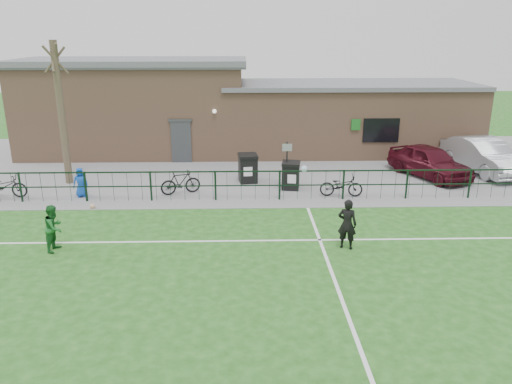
{
  "coord_description": "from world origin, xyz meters",
  "views": [
    {
      "loc": [
        -0.41,
        -10.54,
        6.31
      ],
      "look_at": [
        0.0,
        5.0,
        1.3
      ],
      "focal_mm": 35.0,
      "sensor_mm": 36.0,
      "label": 1
    }
  ],
  "objects_px": {
    "wheelie_bin_left": "(248,169)",
    "spectator_child": "(81,182)",
    "car_silver": "(483,156)",
    "bicycle_d": "(181,182)",
    "bicycle_e": "(341,186)",
    "ball_ground": "(93,206)",
    "sign_post": "(287,165)",
    "car_maroon": "(430,161)",
    "bare_tree": "(62,115)",
    "wheelie_bin_right": "(291,176)",
    "bicycle_c": "(4,186)",
    "outfield_player": "(54,228)"
  },
  "relations": [
    {
      "from": "wheelie_bin_left",
      "to": "spectator_child",
      "type": "bearing_deg",
      "value": -171.2
    },
    {
      "from": "car_silver",
      "to": "spectator_child",
      "type": "bearing_deg",
      "value": 179.92
    },
    {
      "from": "bicycle_d",
      "to": "bicycle_e",
      "type": "distance_m",
      "value": 6.46
    },
    {
      "from": "bicycle_e",
      "to": "ball_ground",
      "type": "distance_m",
      "value": 9.62
    },
    {
      "from": "car_silver",
      "to": "ball_ground",
      "type": "bearing_deg",
      "value": -175.05
    },
    {
      "from": "sign_post",
      "to": "car_silver",
      "type": "xyz_separation_m",
      "value": [
        9.36,
        2.32,
        -0.21
      ]
    },
    {
      "from": "wheelie_bin_left",
      "to": "car_maroon",
      "type": "distance_m",
      "value": 8.22
    },
    {
      "from": "bare_tree",
      "to": "car_maroon",
      "type": "bearing_deg",
      "value": 1.93
    },
    {
      "from": "wheelie_bin_left",
      "to": "ball_ground",
      "type": "xyz_separation_m",
      "value": [
        -5.84,
        -3.33,
        -0.49
      ]
    },
    {
      "from": "wheelie_bin_left",
      "to": "wheelie_bin_right",
      "type": "height_order",
      "value": "wheelie_bin_left"
    },
    {
      "from": "wheelie_bin_right",
      "to": "bicycle_c",
      "type": "distance_m",
      "value": 11.49
    },
    {
      "from": "sign_post",
      "to": "spectator_child",
      "type": "bearing_deg",
      "value": -173.84
    },
    {
      "from": "bare_tree",
      "to": "bicycle_c",
      "type": "bearing_deg",
      "value": -133.65
    },
    {
      "from": "wheelie_bin_right",
      "to": "bicycle_e",
      "type": "relative_size",
      "value": 0.62
    },
    {
      "from": "ball_ground",
      "to": "bicycle_d",
      "type": "bearing_deg",
      "value": 27.97
    },
    {
      "from": "wheelie_bin_left",
      "to": "bicycle_d",
      "type": "xyz_separation_m",
      "value": [
        -2.74,
        -1.68,
        -0.08
      ]
    },
    {
      "from": "car_silver",
      "to": "bicycle_d",
      "type": "height_order",
      "value": "car_silver"
    },
    {
      "from": "wheelie_bin_right",
      "to": "car_maroon",
      "type": "height_order",
      "value": "car_maroon"
    },
    {
      "from": "car_silver",
      "to": "spectator_child",
      "type": "distance_m",
      "value": 17.92
    },
    {
      "from": "wheelie_bin_right",
      "to": "sign_post",
      "type": "distance_m",
      "value": 0.5
    },
    {
      "from": "wheelie_bin_left",
      "to": "ball_ground",
      "type": "height_order",
      "value": "wheelie_bin_left"
    },
    {
      "from": "spectator_child",
      "to": "car_maroon",
      "type": "bearing_deg",
      "value": -2.25
    },
    {
      "from": "bare_tree",
      "to": "outfield_player",
      "type": "xyz_separation_m",
      "value": [
        1.91,
        -7.01,
        -2.29
      ]
    },
    {
      "from": "bicycle_d",
      "to": "wheelie_bin_left",
      "type": "bearing_deg",
      "value": -78.95
    },
    {
      "from": "bicycle_e",
      "to": "ball_ground",
      "type": "xyz_separation_m",
      "value": [
        -9.54,
        -1.18,
        -0.37
      ]
    },
    {
      "from": "outfield_player",
      "to": "car_silver",
      "type": "bearing_deg",
      "value": -54.95
    },
    {
      "from": "bare_tree",
      "to": "bicycle_d",
      "type": "bearing_deg",
      "value": -18.53
    },
    {
      "from": "bicycle_d",
      "to": "spectator_child",
      "type": "relative_size",
      "value": 1.39
    },
    {
      "from": "bicycle_c",
      "to": "spectator_child",
      "type": "xyz_separation_m",
      "value": [
        3.01,
        0.04,
        0.12
      ]
    },
    {
      "from": "bare_tree",
      "to": "ball_ground",
      "type": "xyz_separation_m",
      "value": [
        1.95,
        -3.34,
        -2.9
      ]
    },
    {
      "from": "bicycle_c",
      "to": "sign_post",
      "type": "bearing_deg",
      "value": -86.55
    },
    {
      "from": "outfield_player",
      "to": "wheelie_bin_left",
      "type": "bearing_deg",
      "value": -31.17
    },
    {
      "from": "bare_tree",
      "to": "bicycle_c",
      "type": "relative_size",
      "value": 3.34
    },
    {
      "from": "bicycle_d",
      "to": "ball_ground",
      "type": "relative_size",
      "value": 8.27
    },
    {
      "from": "wheelie_bin_left",
      "to": "spectator_child",
      "type": "relative_size",
      "value": 0.97
    },
    {
      "from": "sign_post",
      "to": "ball_ground",
      "type": "bearing_deg",
      "value": -162.86
    },
    {
      "from": "car_silver",
      "to": "outfield_player",
      "type": "relative_size",
      "value": 3.36
    },
    {
      "from": "outfield_player",
      "to": "bare_tree",
      "type": "bearing_deg",
      "value": 24.09
    },
    {
      "from": "bicycle_c",
      "to": "ball_ground",
      "type": "height_order",
      "value": "bicycle_c"
    },
    {
      "from": "wheelie_bin_right",
      "to": "bicycle_d",
      "type": "distance_m",
      "value": 4.57
    },
    {
      "from": "sign_post",
      "to": "bicycle_e",
      "type": "relative_size",
      "value": 1.18
    },
    {
      "from": "car_maroon",
      "to": "outfield_player",
      "type": "height_order",
      "value": "car_maroon"
    },
    {
      "from": "car_silver",
      "to": "bicycle_c",
      "type": "distance_m",
      "value": 20.89
    },
    {
      "from": "spectator_child",
      "to": "outfield_player",
      "type": "bearing_deg",
      "value": -92.89
    },
    {
      "from": "bicycle_d",
      "to": "spectator_child",
      "type": "distance_m",
      "value": 3.93
    },
    {
      "from": "bicycle_c",
      "to": "spectator_child",
      "type": "bearing_deg",
      "value": -90.49
    },
    {
      "from": "spectator_child",
      "to": "ball_ground",
      "type": "xyz_separation_m",
      "value": [
        0.83,
        -1.4,
        -0.51
      ]
    },
    {
      "from": "car_maroon",
      "to": "outfield_player",
      "type": "relative_size",
      "value": 2.95
    },
    {
      "from": "bare_tree",
      "to": "wheelie_bin_right",
      "type": "height_order",
      "value": "bare_tree"
    },
    {
      "from": "bicycle_d",
      "to": "ball_ground",
      "type": "height_order",
      "value": "bicycle_d"
    }
  ]
}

